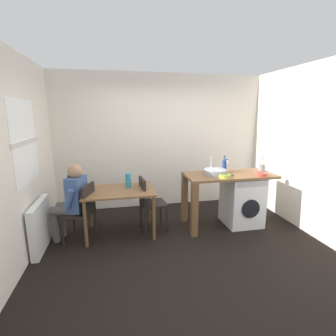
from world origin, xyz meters
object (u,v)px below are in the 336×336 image
washing_machine (242,200)px  colander (261,174)px  bottle_squat_brown (227,165)px  utensil_crock (262,168)px  mixing_bowl (225,176)px  seated_person (72,199)px  dining_table (119,196)px  chair_person_seat (83,209)px  vase (128,180)px  chair_opposite (149,201)px  bottle_tall_green (224,165)px

washing_machine → colander: colander is taller
bottle_squat_brown → utensil_crock: bearing=-14.9°
mixing_bowl → utensil_crock: bearing=17.3°
seated_person → colander: bearing=-75.1°
washing_machine → mixing_bowl: 0.71m
mixing_bowl → dining_table: bearing=171.6°
chair_person_seat → washing_machine: 2.66m
vase → dining_table: bearing=-146.3°
mixing_bowl → vase: bearing=167.1°
mixing_bowl → utensil_crock: 0.84m
chair_opposite → seated_person: bearing=-90.9°
chair_person_seat → bottle_tall_green: bottle_tall_green is taller
chair_person_seat → colander: bearing=-74.3°
seated_person → utensil_crock: 3.19m
washing_machine → bottle_squat_brown: (-0.22, 0.21, 0.59)m
colander → washing_machine: bearing=130.7°
seated_person → vase: bearing=-60.0°
vase → seated_person: bearing=-168.6°
seated_person → mixing_bowl: seated_person is taller
seated_person → utensil_crock: size_ratio=4.01×
chair_person_seat → vase: bearing=-53.7°
chair_opposite → bottle_tall_green: 1.42m
chair_person_seat → vase: (0.70, 0.22, 0.35)m
bottle_tall_green → mixing_bowl: bearing=-111.9°
colander → vase: bearing=170.3°
chair_opposite → utensil_crock: bearing=82.5°
seated_person → washing_machine: (2.81, 0.02, -0.24)m
dining_table → bottle_tall_green: (1.78, 0.05, 0.41)m
chair_person_seat → colander: size_ratio=4.50×
dining_table → mixing_bowl: size_ratio=6.04×
chair_opposite → bottle_squat_brown: 1.50m
washing_machine → mixing_bowl: (-0.44, -0.20, 0.52)m
seated_person → bottle_tall_green: (2.49, 0.12, 0.38)m
chair_person_seat → mixing_bowl: (2.22, -0.12, 0.44)m
bottle_squat_brown → vase: bottle_squat_brown is taller
dining_table → bottle_squat_brown: bearing=4.9°
utensil_crock → mixing_bowl: bearing=-162.7°
mixing_bowl → vase: 1.56m
dining_table → seated_person: bearing=-174.1°
dining_table → mixing_bowl: (1.67, -0.25, 0.30)m
colander → vase: size_ratio=0.83×
bottle_squat_brown → washing_machine: bearing=-43.2°
dining_table → bottle_tall_green: size_ratio=3.67×
dining_table → utensil_crock: utensil_crock is taller
dining_table → bottle_squat_brown: 1.92m
bottle_tall_green → utensil_crock: size_ratio=1.00×
washing_machine → vase: (-1.95, 0.15, 0.43)m
dining_table → vase: (0.15, 0.10, 0.22)m
dining_table → chair_opposite: chair_opposite is taller
mixing_bowl → colander: 0.63m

